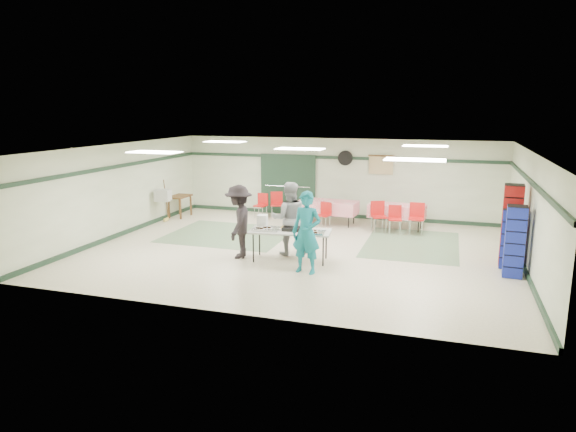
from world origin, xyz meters
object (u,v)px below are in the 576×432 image
(volunteer_teal, at_px, (306,233))
(volunteer_dark, at_px, (239,222))
(crate_stack_red, at_px, (511,225))
(serving_table, at_px, (290,232))
(chair_a, at_px, (395,216))
(office_printer, at_px, (163,195))
(crate_stack_blue_b, at_px, (511,238))
(chair_loose_b, at_px, (262,203))
(chair_d, at_px, (325,212))
(broom, at_px, (166,200))
(chair_loose_a, at_px, (277,202))
(volunteer_grey, at_px, (289,219))
(printer_table, at_px, (180,199))
(dining_table_b, at_px, (328,207))
(dining_table_a, at_px, (397,211))
(chair_c, at_px, (417,215))
(chair_b, at_px, (378,213))
(crate_stack_blue_a, at_px, (515,242))

(volunteer_teal, bearing_deg, volunteer_dark, 168.84)
(crate_stack_red, bearing_deg, serving_table, -166.92)
(chair_a, bearing_deg, volunteer_teal, -118.12)
(crate_stack_red, bearing_deg, office_printer, 171.35)
(serving_table, height_order, crate_stack_blue_b, crate_stack_blue_b)
(volunteer_teal, xyz_separation_m, chair_loose_b, (-3.09, 5.37, -0.43))
(chair_d, xyz_separation_m, office_printer, (-5.17, -0.96, 0.44))
(serving_table, height_order, volunteer_dark, volunteer_dark)
(volunteer_teal, distance_m, chair_loose_b, 6.21)
(chair_d, xyz_separation_m, broom, (-5.25, -0.65, 0.23))
(chair_a, xyz_separation_m, chair_loose_a, (-4.13, 1.05, 0.03))
(volunteer_dark, height_order, crate_stack_blue_b, volunteer_dark)
(volunteer_grey, height_order, chair_d, volunteer_grey)
(volunteer_grey, bearing_deg, volunteer_dark, 11.07)
(crate_stack_red, relative_size, broom, 1.42)
(chair_loose_a, height_order, printer_table, chair_loose_a)
(serving_table, bearing_deg, volunteer_teal, -58.57)
(dining_table_b, relative_size, chair_a, 2.32)
(crate_stack_blue_b, bearing_deg, chair_d, 152.00)
(chair_loose_a, bearing_deg, crate_stack_red, -44.95)
(serving_table, bearing_deg, dining_table_a, 56.39)
(chair_c, xyz_separation_m, chair_loose_a, (-4.76, 1.04, -0.04))
(volunteer_grey, bearing_deg, chair_c, -151.38)
(volunteer_teal, relative_size, chair_b, 2.03)
(volunteer_grey, xyz_separation_m, chair_b, (1.84, 3.21, -0.37))
(dining_table_a, height_order, chair_d, chair_d)
(chair_a, distance_m, printer_table, 7.34)
(chair_b, relative_size, crate_stack_red, 0.47)
(volunteer_grey, bearing_deg, crate_stack_blue_b, 166.47)
(office_printer, bearing_deg, volunteer_dark, -47.14)
(chair_a, distance_m, office_printer, 7.42)
(dining_table_a, distance_m, chair_loose_a, 4.15)
(serving_table, bearing_deg, dining_table_b, 83.67)
(dining_table_a, height_order, office_printer, office_printer)
(dining_table_b, distance_m, chair_b, 1.79)
(office_printer, bearing_deg, chair_loose_b, 22.94)
(dining_table_a, bearing_deg, chair_d, -160.66)
(dining_table_a, xyz_separation_m, chair_loose_b, (-4.60, 0.28, -0.06))
(volunteer_teal, bearing_deg, chair_b, 85.53)
(dining_table_a, distance_m, chair_b, 0.76)
(chair_loose_b, bearing_deg, dining_table_a, 3.41)
(dining_table_b, xyz_separation_m, chair_c, (2.83, -0.56, 0.01))
(dining_table_a, distance_m, chair_a, 0.57)
(chair_d, distance_m, crate_stack_blue_a, 6.17)
(chair_b, bearing_deg, crate_stack_red, -60.89)
(volunteer_teal, distance_m, chair_a, 4.79)
(chair_a, bearing_deg, dining_table_b, 155.89)
(volunteer_grey, distance_m, dining_table_b, 3.79)
(volunteer_grey, bearing_deg, serving_table, 91.58)
(office_printer, bearing_deg, dining_table_a, 1.18)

